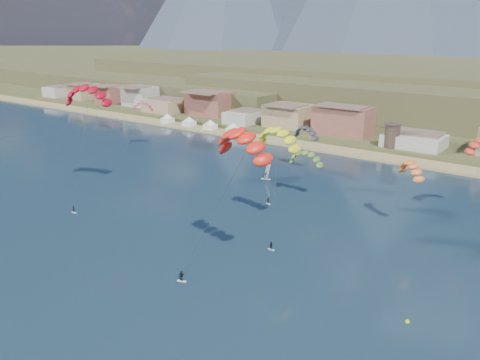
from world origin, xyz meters
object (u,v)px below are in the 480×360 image
object	(u,v)px
kitesurfer_red	(87,92)
windsurfer	(266,174)
watchtower	(392,135)
buoy	(407,322)
kitesurfer_orange	(243,139)
kitesurfer_green	(305,156)
kitesurfer_yellow	(278,135)

from	to	relation	value
kitesurfer_red	windsurfer	size ratio (longest dim) A/B	6.29
watchtower	windsurfer	xyz separation A→B (m)	(-18.00, -51.42, -4.81)
watchtower	buoy	xyz separation A→B (m)	(38.89, -99.01, -6.25)
watchtower	kitesurfer_orange	distance (m)	102.77
watchtower	kitesurfer_green	xyz separation A→B (m)	(-1.60, -58.61, 4.71)
windsurfer	watchtower	bearing A→B (deg)	70.70
kitesurfer_red	kitesurfer_yellow	size ratio (longest dim) A/B	1.27
kitesurfer_red	windsurfer	bearing A→B (deg)	51.81
kitesurfer_yellow	windsurfer	world-z (taller)	kitesurfer_yellow
windsurfer	kitesurfer_yellow	bearing A→B (deg)	-53.25
watchtower	kitesurfer_orange	xyz separation A→B (m)	(9.42, -100.69, 18.27)
kitesurfer_yellow	buoy	world-z (taller)	kitesurfer_yellow
kitesurfer_red	buoy	world-z (taller)	kitesurfer_red
buoy	kitesurfer_orange	bearing A→B (deg)	-176.74
kitesurfer_orange	windsurfer	distance (m)	60.93
kitesurfer_green	windsurfer	size ratio (longest dim) A/B	3.10
watchtower	kitesurfer_yellow	xyz separation A→B (m)	(3.58, -80.33, 14.66)
kitesurfer_yellow	buoy	distance (m)	45.08
kitesurfer_red	kitesurfer_green	world-z (taller)	kitesurfer_red
windsurfer	buoy	xyz separation A→B (m)	(56.89, -47.59, -1.44)
kitesurfer_yellow	watchtower	bearing A→B (deg)	92.55
kitesurfer_yellow	windsurfer	size ratio (longest dim) A/B	4.96
watchtower	kitesurfer_green	world-z (taller)	kitesurfer_green
watchtower	kitesurfer_yellow	world-z (taller)	kitesurfer_yellow
watchtower	kitesurfer_red	size ratio (longest dim) A/B	0.28
watchtower	kitesurfer_red	world-z (taller)	kitesurfer_red
kitesurfer_orange	kitesurfer_red	bearing A→B (deg)	168.21
kitesurfer_orange	buoy	distance (m)	38.37
kitesurfer_red	kitesurfer_yellow	world-z (taller)	kitesurfer_red
kitesurfer_green	watchtower	bearing A→B (deg)	88.44
kitesurfer_yellow	kitesurfer_orange	size ratio (longest dim) A/B	0.87
kitesurfer_red	buoy	bearing A→B (deg)	-6.73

